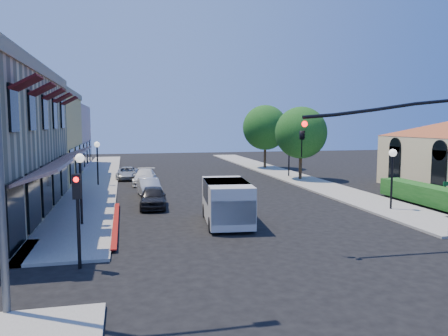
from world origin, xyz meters
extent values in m
plane|color=black|center=(0.00, 0.00, 0.00)|extent=(120.00, 120.00, 0.00)
cube|color=gray|center=(-8.75, 27.00, 0.06)|extent=(3.50, 50.00, 0.12)
cube|color=gray|center=(8.75, 27.00, 0.06)|extent=(3.50, 50.00, 0.12)
cube|color=maroon|center=(-6.90, 8.00, 0.00)|extent=(0.25, 10.00, 0.06)
cube|color=tan|center=(-10.65, 11.00, 7.80)|extent=(0.50, 18.20, 0.60)
cube|color=#561416|center=(-9.60, 11.00, 3.05)|extent=(1.75, 17.00, 0.67)
cube|color=#430D10|center=(-9.95, 4.00, 6.55)|extent=(1.02, 1.50, 0.60)
cube|color=#430D10|center=(-9.95, 7.40, 6.55)|extent=(1.02, 1.50, 0.60)
cube|color=#430D10|center=(-9.95, 10.80, 6.55)|extent=(1.02, 1.50, 0.60)
cube|color=#430D10|center=(-9.95, 14.20, 6.55)|extent=(1.02, 1.50, 0.60)
cube|color=#430D10|center=(-9.95, 17.60, 6.55)|extent=(1.02, 1.50, 0.60)
cube|color=black|center=(-10.45, 3.50, 1.60)|extent=(0.12, 2.60, 2.60)
cube|color=black|center=(-10.45, 6.90, 1.60)|extent=(0.12, 2.60, 2.60)
cube|color=black|center=(-10.45, 10.30, 1.60)|extent=(0.12, 2.60, 2.60)
cube|color=black|center=(-10.45, 13.70, 1.60)|extent=(0.12, 2.60, 2.60)
cube|color=black|center=(-10.45, 17.10, 1.60)|extent=(0.12, 2.60, 2.60)
cube|color=tan|center=(-15.50, 26.00, 3.80)|extent=(10.00, 12.00, 7.60)
cube|color=beige|center=(-15.50, 38.00, 3.50)|extent=(10.00, 12.00, 7.00)
cube|color=black|center=(14.45, 11.50, 1.80)|extent=(0.12, 1.40, 2.80)
cube|color=black|center=(14.45, 16.50, 1.80)|extent=(0.12, 1.40, 2.80)
cube|color=#164D16|center=(11.70, 9.00, 0.00)|extent=(1.40, 8.00, 1.10)
cylinder|color=#342515|center=(8.80, 22.00, 1.05)|extent=(0.28, 0.28, 2.10)
sphere|color=#164D16|center=(8.80, 22.00, 4.20)|extent=(4.56, 4.56, 4.56)
cylinder|color=#342515|center=(8.80, 32.00, 1.14)|extent=(0.28, 0.28, 2.27)
sphere|color=#164D16|center=(8.80, 32.00, 4.55)|extent=(4.94, 4.94, 4.94)
cylinder|color=black|center=(4.10, 1.50, 5.60)|extent=(7.80, 0.14, 0.14)
imported|color=black|center=(0.20, 1.50, 4.70)|extent=(0.20, 0.16, 1.00)
sphere|color=#FF0C0C|center=(0.20, 1.32, 5.00)|extent=(0.22, 0.22, 0.22)
cylinder|color=black|center=(-8.00, 1.50, 1.50)|extent=(0.12, 0.12, 3.00)
cube|color=black|center=(-8.00, 1.35, 2.90)|extent=(0.28, 0.22, 0.85)
sphere|color=#FF0C0C|center=(-8.00, 1.23, 3.15)|extent=(0.18, 0.18, 0.18)
cylinder|color=black|center=(-8.50, 8.00, 1.60)|extent=(0.12, 0.12, 3.20)
sphere|color=white|center=(-8.50, 8.00, 3.35)|extent=(0.44, 0.44, 0.44)
cylinder|color=black|center=(-8.50, 22.00, 1.60)|extent=(0.12, 0.12, 3.20)
sphere|color=white|center=(-8.50, 22.00, 3.35)|extent=(0.44, 0.44, 0.44)
cylinder|color=black|center=(8.50, 8.00, 1.60)|extent=(0.12, 0.12, 3.20)
sphere|color=white|center=(8.50, 8.00, 3.35)|extent=(0.44, 0.44, 0.44)
cylinder|color=black|center=(8.50, 24.00, 1.60)|extent=(0.12, 0.12, 3.20)
sphere|color=white|center=(8.50, 24.00, 3.35)|extent=(0.44, 0.44, 0.44)
cube|color=beige|center=(-1.46, 6.97, 1.15)|extent=(2.53, 4.99, 1.97)
cube|color=beige|center=(-1.66, 4.90, 1.04)|extent=(2.08, 0.85, 1.09)
cube|color=black|center=(-1.62, 5.28, 1.58)|extent=(1.86, 0.29, 0.98)
cube|color=black|center=(-1.43, 7.30, 1.64)|extent=(2.36, 3.03, 0.98)
cylinder|color=black|center=(-2.54, 5.43, 0.36)|extent=(0.34, 0.74, 0.72)
cylinder|color=black|center=(-2.22, 8.69, 0.36)|extent=(0.34, 0.74, 0.72)
cylinder|color=black|center=(-0.69, 5.25, 0.36)|extent=(0.34, 0.74, 0.72)
cylinder|color=black|center=(-0.38, 8.51, 0.36)|extent=(0.34, 0.74, 0.72)
imported|color=black|center=(-4.80, 12.00, 0.64)|extent=(1.79, 3.86, 1.28)
imported|color=#B0B2B5|center=(-4.80, 16.02, 0.63)|extent=(1.60, 3.89, 1.25)
imported|color=silver|center=(-4.80, 22.15, 0.62)|extent=(2.23, 4.44, 1.24)
imported|color=#AAADAF|center=(-6.20, 26.00, 0.55)|extent=(2.06, 4.05, 1.10)
camera|label=1|loc=(-6.41, -13.98, 5.03)|focal=35.00mm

